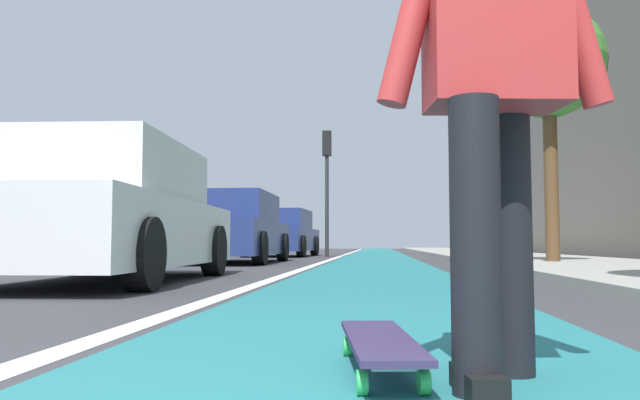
{
  "coord_description": "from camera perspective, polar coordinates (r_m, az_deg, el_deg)",
  "views": [
    {
      "loc": [
        -0.71,
        -0.04,
        0.41
      ],
      "look_at": [
        8.18,
        0.78,
        1.03
      ],
      "focal_mm": 35.17,
      "sensor_mm": 36.0,
      "label": 1
    }
  ],
  "objects": [
    {
      "name": "building_facade",
      "position": [
        23.8,
        19.67,
        5.9
      ],
      "size": [
        40.0,
        1.2,
        8.8
      ],
      "primitive_type": "cube",
      "color": "slate",
      "rests_on": "ground"
    },
    {
      "name": "parked_car_far",
      "position": [
        20.16,
        -3.53,
        -3.11
      ],
      "size": [
        4.44,
        2.12,
        1.49
      ],
      "color": "navy",
      "rests_on": "ground"
    },
    {
      "name": "parked_car_mid",
      "position": [
        13.52,
        -7.81,
        -2.67
      ],
      "size": [
        4.51,
        1.88,
        1.49
      ],
      "color": "navy",
      "rests_on": "ground"
    },
    {
      "name": "traffic_light",
      "position": [
        20.05,
        0.64,
        2.82
      ],
      "size": [
        0.33,
        0.28,
        4.02
      ],
      "color": "#2D2D2D",
      "rests_on": "ground"
    },
    {
      "name": "lane_stripe_white",
      "position": [
        20.75,
        1.94,
        -5.11
      ],
      "size": [
        52.0,
        0.16,
        0.01
      ],
      "primitive_type": "cube",
      "color": "silver",
      "rests_on": "ground"
    },
    {
      "name": "ground_plane",
      "position": [
        10.72,
        5.11,
        -6.18
      ],
      "size": [
        80.0,
        80.0,
        0.0
      ],
      "primitive_type": "plane",
      "color": "#38383D"
    },
    {
      "name": "street_tree_mid",
      "position": [
        11.32,
        20.05,
        11.46
      ],
      "size": [
        1.85,
        1.85,
        4.35
      ],
      "color": "brown",
      "rests_on": "ground"
    },
    {
      "name": "skateboard",
      "position": [
        2.07,
        5.47,
        -12.85
      ],
      "size": [
        0.86,
        0.29,
        0.11
      ],
      "color": "green",
      "rests_on": "ground"
    },
    {
      "name": "bike_lane_paint",
      "position": [
        24.71,
        5.21,
        -4.92
      ],
      "size": [
        56.0,
        2.04,
        0.0
      ],
      "primitive_type": "cube",
      "color": "#237075",
      "rests_on": "ground"
    },
    {
      "name": "skater_person",
      "position": [
        2.0,
        15.49,
        11.39
      ],
      "size": [
        0.48,
        0.72,
        1.64
      ],
      "color": "black",
      "rests_on": "ground"
    },
    {
      "name": "parked_car_near",
      "position": [
        7.17,
        -18.98,
        -1.37
      ],
      "size": [
        4.52,
        2.12,
        1.48
      ],
      "color": "silver",
      "rests_on": "ground"
    },
    {
      "name": "sidewalk_curb",
      "position": [
        18.99,
        15.17,
        -4.9
      ],
      "size": [
        52.0,
        3.2,
        0.13
      ],
      "primitive_type": "cube",
      "color": "#9E9B93",
      "rests_on": "ground"
    }
  ]
}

